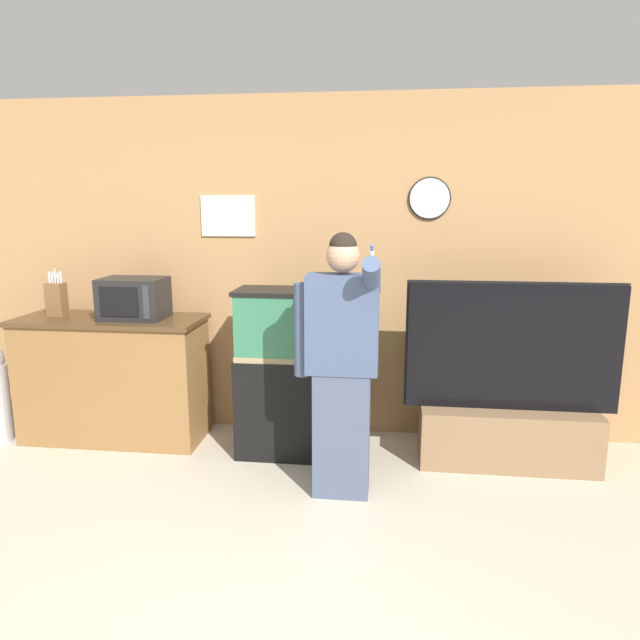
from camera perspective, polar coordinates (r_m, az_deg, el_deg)
The scene contains 7 objects.
wall_back_paneled at distance 4.44m, azimuth 0.46°, elevation 5.07°, with size 10.00×0.08×2.60m.
counter_island at distance 4.70m, azimuth -19.92°, elevation -5.50°, with size 1.41×0.56×0.96m.
microwave at distance 4.46m, azimuth -18.12°, elevation 2.07°, with size 0.46×0.33×0.31m.
knife_block at distance 4.80m, azimuth -24.86°, elevation 1.99°, with size 0.13×0.11×0.36m.
aquarium_on_stand at distance 4.10m, azimuth -1.96°, elevation -5.37°, with size 0.91×0.39×1.22m.
tv_on_stand at distance 4.22m, azimuth 18.31°, elevation -8.81°, with size 1.45×0.40×1.29m.
person_standing at distance 3.47m, azimuth 2.08°, elevation -4.32°, with size 0.52×0.39×1.64m.
Camera 1 is at (0.50, -1.93, 1.81)m, focal length 32.00 mm.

